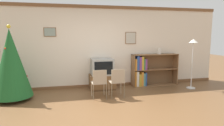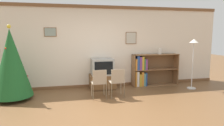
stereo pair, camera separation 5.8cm
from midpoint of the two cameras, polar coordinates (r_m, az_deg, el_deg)
name	(u,v)px [view 1 (the left image)]	position (r m, az deg, el deg)	size (l,w,h in m)	color
ground_plane	(108,111)	(4.74, -1.47, -13.67)	(24.00, 24.00, 0.00)	brown
wall_back	(94,47)	(6.66, -5.50, 4.56)	(8.94, 0.11, 2.70)	silver
christmas_tree	(11,63)	(5.93, -27.11, -0.09)	(1.03, 1.03, 2.02)	maroon
tv_console	(102,82)	(6.52, -3.06, -5.40)	(0.82, 0.55, 0.47)	brown
television	(102,67)	(6.42, -3.09, -1.10)	(0.70, 0.54, 0.52)	#9E9E99
folding_chair_left	(99,82)	(5.50, -3.94, -5.41)	(0.40, 0.40, 0.82)	tan
folding_chair_right	(117,81)	(5.61, 1.22, -5.15)	(0.40, 0.40, 0.82)	tan
bookshelf	(146,70)	(6.99, 9.50, -2.07)	(1.62, 0.36, 1.09)	olive
vase	(159,51)	(7.10, 13.17, 3.32)	(0.11, 0.11, 0.20)	silver
standing_lamp	(193,51)	(6.94, 21.89, 3.28)	(0.28, 0.28, 1.62)	silver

